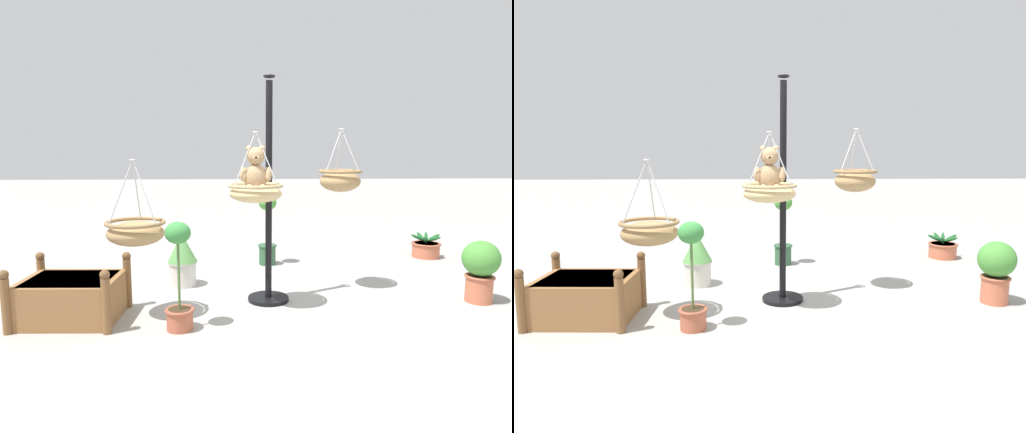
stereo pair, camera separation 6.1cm
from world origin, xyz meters
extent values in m
plane|color=#9E9E99|center=(0.00, 0.00, 0.00)|extent=(40.00, 40.00, 0.00)
cylinder|color=black|center=(-0.14, -0.16, 1.15)|extent=(0.07, 0.07, 2.30)
cylinder|color=black|center=(-0.14, -0.16, 0.02)|extent=(0.44, 0.44, 0.04)
torus|color=black|center=(-0.14, -0.16, 2.34)|extent=(0.12, 0.12, 0.02)
ellipsoid|color=tan|center=(0.01, 0.09, 1.18)|extent=(0.52, 0.52, 0.18)
torus|color=tan|center=(0.01, 0.09, 1.26)|extent=(0.55, 0.55, 0.04)
ellipsoid|color=silver|center=(0.01, 0.09, 1.20)|extent=(0.46, 0.46, 0.14)
cylinder|color=#B7B7BC|center=(0.12, 0.15, 1.52)|extent=(0.22, 0.14, 0.52)
cylinder|color=#B7B7BC|center=(-0.09, 0.15, 1.52)|extent=(0.22, 0.14, 0.52)
cylinder|color=#B7B7BC|center=(0.01, -0.03, 1.52)|extent=(0.01, 0.25, 0.52)
torus|color=#B7B7BC|center=(0.01, 0.09, 1.78)|extent=(0.06, 0.06, 0.01)
ellipsoid|color=tan|center=(0.01, 0.10, 1.34)|extent=(0.23, 0.19, 0.27)
sphere|color=tan|center=(0.01, 0.10, 1.55)|extent=(0.20, 0.20, 0.18)
ellipsoid|color=tan|center=(0.01, 0.16, 1.54)|extent=(0.09, 0.07, 0.06)
sphere|color=black|center=(0.01, 0.19, 1.54)|extent=(0.02, 0.02, 0.02)
sphere|color=tan|center=(-0.05, 0.10, 1.62)|extent=(0.07, 0.07, 0.07)
sphere|color=tan|center=(0.07, 0.10, 1.62)|extent=(0.07, 0.07, 0.07)
ellipsoid|color=tan|center=(-0.11, 0.13, 1.38)|extent=(0.07, 0.13, 0.17)
ellipsoid|color=tan|center=(0.13, 0.13, 1.38)|extent=(0.07, 0.13, 0.17)
ellipsoid|color=tan|center=(-0.05, 0.19, 1.24)|extent=(0.08, 0.16, 0.08)
ellipsoid|color=tan|center=(0.07, 0.19, 1.24)|extent=(0.08, 0.16, 0.08)
ellipsoid|color=#A37F51|center=(-0.97, -0.49, 1.26)|extent=(0.45, 0.45, 0.24)
torus|color=olive|center=(-0.97, -0.49, 1.37)|extent=(0.48, 0.48, 0.04)
ellipsoid|color=silver|center=(-0.97, -0.49, 1.28)|extent=(0.40, 0.40, 0.20)
cylinder|color=#B7B7BC|center=(-0.87, -0.44, 1.61)|extent=(0.20, 0.12, 0.47)
cylinder|color=#B7B7BC|center=(-1.06, -0.44, 1.61)|extent=(0.20, 0.12, 0.47)
cylinder|color=#B7B7BC|center=(-0.97, -0.59, 1.61)|extent=(0.01, 0.22, 0.47)
torus|color=#B7B7BC|center=(-0.97, -0.49, 1.84)|extent=(0.06, 0.06, 0.01)
ellipsoid|color=#A37F51|center=(1.16, 0.28, 0.83)|extent=(0.54, 0.54, 0.23)
torus|color=olive|center=(1.16, 0.28, 0.93)|extent=(0.56, 0.56, 0.04)
cylinder|color=#B7B7BC|center=(1.26, 0.34, 1.23)|extent=(0.23, 0.14, 0.59)
cylinder|color=#B7B7BC|center=(1.05, 0.34, 1.23)|extent=(0.23, 0.14, 0.59)
cylinder|color=#B7B7BC|center=(1.16, 0.15, 1.23)|extent=(0.01, 0.26, 0.59)
torus|color=#B7B7BC|center=(1.16, 0.28, 1.52)|extent=(0.06, 0.06, 0.01)
cube|color=olive|center=(1.78, 0.29, 0.20)|extent=(0.91, 0.72, 0.41)
cube|color=#382819|center=(1.78, 0.29, 0.38)|extent=(0.80, 0.63, 0.06)
cylinder|color=brown|center=(1.35, 0.65, 0.25)|extent=(0.08, 0.08, 0.51)
cylinder|color=brown|center=(2.23, 0.62, 0.25)|extent=(0.08, 0.08, 0.51)
cylinder|color=brown|center=(1.33, -0.03, 0.25)|extent=(0.08, 0.08, 0.51)
cylinder|color=brown|center=(2.20, -0.07, 0.25)|extent=(0.08, 0.08, 0.51)
sphere|color=brown|center=(1.35, 0.65, 0.54)|extent=(0.09, 0.09, 0.09)
sphere|color=brown|center=(2.23, 0.62, 0.54)|extent=(0.09, 0.09, 0.09)
sphere|color=brown|center=(1.33, -0.03, 0.54)|extent=(0.09, 0.09, 0.09)
sphere|color=brown|center=(2.20, -0.07, 0.54)|extent=(0.09, 0.09, 0.09)
cylinder|color=#BC6042|center=(-2.67, -2.01, 0.11)|extent=(0.40, 0.40, 0.22)
torus|color=#A9573B|center=(-2.67, -2.01, 0.21)|extent=(0.43, 0.43, 0.03)
cylinder|color=#382819|center=(-2.67, -2.01, 0.20)|extent=(0.35, 0.35, 0.03)
ellipsoid|color=#1E5B28|center=(-2.56, -2.03, 0.30)|extent=(0.25, 0.09, 0.13)
ellipsoid|color=#1E5B28|center=(-2.61, -1.92, 0.29)|extent=(0.17, 0.23, 0.13)
ellipsoid|color=#1E5B28|center=(-2.73, -1.92, 0.29)|extent=(0.19, 0.22, 0.14)
ellipsoid|color=#1E5B28|center=(-2.77, -2.03, 0.29)|extent=(0.24, 0.08, 0.14)
ellipsoid|color=#1E5B28|center=(-2.70, -2.10, 0.28)|extent=(0.13, 0.23, 0.18)
ellipsoid|color=#1E5B28|center=(-2.63, -2.11, 0.29)|extent=(0.12, 0.23, 0.17)
cylinder|color=#AD563D|center=(0.72, 0.59, 0.10)|extent=(0.24, 0.24, 0.19)
torus|color=#9C4E37|center=(0.72, 0.59, 0.18)|extent=(0.27, 0.27, 0.03)
cylinder|color=#382819|center=(0.72, 0.59, 0.18)|extent=(0.21, 0.21, 0.03)
cylinder|color=#4C6B38|center=(0.72, 0.59, 0.50)|extent=(0.02, 0.02, 0.60)
ellipsoid|color=#38843D|center=(0.72, 0.59, 0.89)|extent=(0.23, 0.23, 0.20)
cylinder|color=#BC6042|center=(-2.38, -0.01, 0.14)|extent=(0.27, 0.27, 0.29)
torus|color=#A9573B|center=(-2.38, -0.01, 0.28)|extent=(0.31, 0.31, 0.03)
cylinder|color=#382819|center=(-2.38, -0.01, 0.27)|extent=(0.24, 0.24, 0.03)
ellipsoid|color=#478E38|center=(-2.38, -0.01, 0.48)|extent=(0.38, 0.38, 0.38)
cylinder|color=beige|center=(0.85, -0.76, 0.15)|extent=(0.32, 0.32, 0.29)
torus|color=#BCB7AE|center=(0.85, -0.76, 0.28)|extent=(0.35, 0.35, 0.03)
cylinder|color=#382819|center=(0.85, -0.76, 0.28)|extent=(0.28, 0.28, 0.03)
cone|color=#56934C|center=(0.85, -0.76, 0.46)|extent=(0.35, 0.35, 0.34)
cylinder|color=#2D5638|center=(-0.24, -1.70, 0.14)|extent=(0.23, 0.23, 0.28)
torus|color=#294E32|center=(-0.24, -1.70, 0.27)|extent=(0.27, 0.27, 0.03)
cylinder|color=#382819|center=(-0.24, -1.70, 0.26)|extent=(0.21, 0.21, 0.03)
cylinder|color=#4C6B38|center=(-0.24, -1.70, 0.53)|extent=(0.02, 0.02, 0.50)
ellipsoid|color=#478E38|center=(-0.24, -1.70, 0.88)|extent=(0.25, 0.25, 0.21)
camera|label=1|loc=(0.22, 4.49, 1.62)|focal=31.52mm
camera|label=2|loc=(0.16, 4.50, 1.62)|focal=31.52mm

